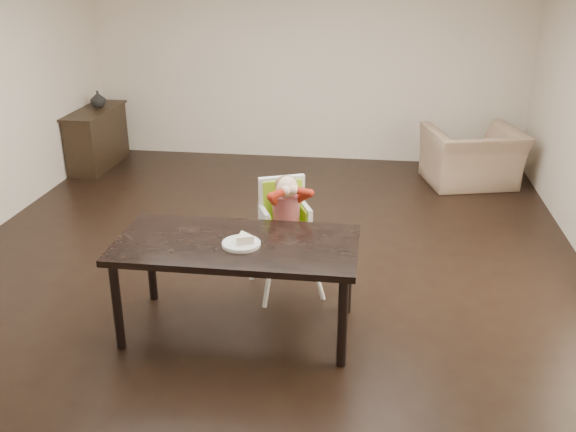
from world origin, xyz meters
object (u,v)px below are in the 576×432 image
object	(u,v)px
dining_table	(237,251)
sideboard	(97,138)
armchair	(473,147)
high_chair	(286,210)

from	to	relation	value
dining_table	sideboard	bearing A→B (deg)	125.86
armchair	sideboard	world-z (taller)	armchair
high_chair	sideboard	world-z (taller)	high_chair
dining_table	sideboard	distance (m)	4.74
armchair	dining_table	bearing A→B (deg)	45.06
dining_table	armchair	world-z (taller)	armchair
dining_table	armchair	bearing A→B (deg)	59.47
high_chair	dining_table	bearing A→B (deg)	-133.25
sideboard	high_chair	bearing A→B (deg)	-45.78
dining_table	high_chair	xyz separation A→B (m)	(0.27, 0.71, 0.07)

